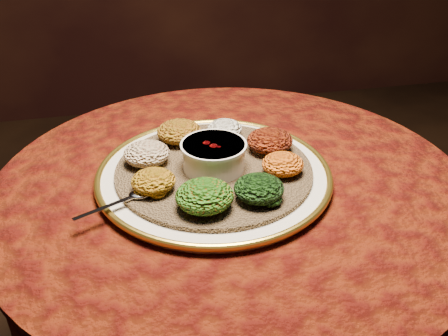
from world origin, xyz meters
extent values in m
cylinder|color=black|center=(0.00, 0.00, 0.34)|extent=(0.12, 0.12, 0.68)
cylinder|color=black|center=(0.00, 0.00, 0.70)|extent=(0.80, 0.80, 0.04)
cylinder|color=#441105|center=(0.00, 0.00, 0.56)|extent=(0.93, 0.93, 0.34)
cylinder|color=#441105|center=(0.00, 0.00, 0.73)|extent=(0.96, 0.96, 0.01)
cylinder|color=beige|center=(-0.04, 0.00, 0.74)|extent=(0.59, 0.59, 0.02)
torus|color=gold|center=(-0.04, 0.00, 0.75)|extent=(0.47, 0.47, 0.01)
cylinder|color=olive|center=(-0.04, 0.00, 0.76)|extent=(0.49, 0.49, 0.01)
cylinder|color=silver|center=(-0.04, 0.00, 0.79)|extent=(0.12, 0.12, 0.05)
cylinder|color=silver|center=(-0.04, 0.00, 0.81)|extent=(0.13, 0.13, 0.01)
cylinder|color=#540504|center=(-0.04, 0.00, 0.81)|extent=(0.10, 0.10, 0.01)
ellipsoid|color=silver|center=(-0.19, -0.06, 0.77)|extent=(0.04, 0.03, 0.01)
cube|color=silver|center=(-0.25, -0.09, 0.77)|extent=(0.11, 0.06, 0.00)
ellipsoid|color=silver|center=(0.01, 0.13, 0.78)|extent=(0.08, 0.07, 0.04)
ellipsoid|color=black|center=(0.09, 0.05, 0.79)|extent=(0.10, 0.09, 0.05)
ellipsoid|color=#C08310|center=(0.09, -0.04, 0.78)|extent=(0.08, 0.08, 0.04)
ellipsoid|color=black|center=(0.02, -0.12, 0.78)|extent=(0.09, 0.09, 0.04)
ellipsoid|color=#B02E0B|center=(-0.08, -0.12, 0.79)|extent=(0.10, 0.10, 0.05)
ellipsoid|color=#9B5E0D|center=(-0.16, -0.05, 0.78)|extent=(0.08, 0.08, 0.04)
ellipsoid|color=maroon|center=(-0.16, 0.05, 0.78)|extent=(0.09, 0.09, 0.04)
ellipsoid|color=brown|center=(-0.09, 0.13, 0.78)|extent=(0.10, 0.09, 0.05)
camera|label=1|loc=(-0.20, -0.82, 1.28)|focal=40.00mm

